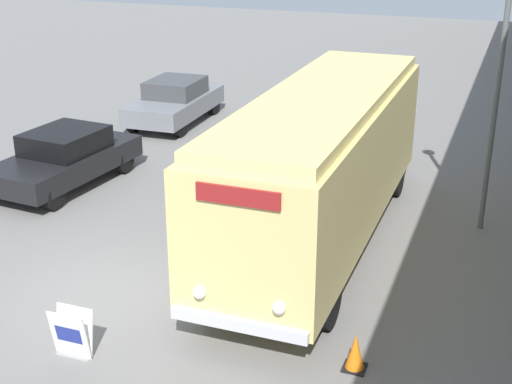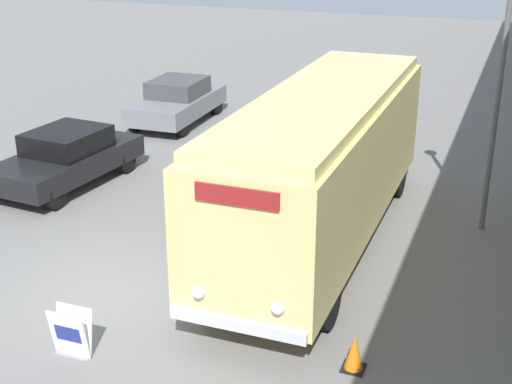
% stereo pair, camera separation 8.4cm
% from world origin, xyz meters
% --- Properties ---
extents(ground_plane, '(80.00, 80.00, 0.00)m').
position_xyz_m(ground_plane, '(0.00, 0.00, 0.00)').
color(ground_plane, slate).
extents(vintage_bus, '(2.43, 9.49, 3.30)m').
position_xyz_m(vintage_bus, '(3.05, 3.84, 1.87)').
color(vintage_bus, black).
rests_on(vintage_bus, ground_plane).
extents(sign_board, '(0.67, 0.32, 0.83)m').
position_xyz_m(sign_board, '(0.52, -1.72, 0.40)').
color(sign_board, gray).
rests_on(sign_board, ground_plane).
extents(streetlamp, '(0.36, 0.36, 5.96)m').
position_xyz_m(streetlamp, '(6.29, 5.78, 3.91)').
color(streetlamp, '#595E60').
rests_on(streetlamp, ground_plane).
extents(parked_car_near, '(2.30, 4.43, 1.46)m').
position_xyz_m(parked_car_near, '(-4.08, 4.80, 0.75)').
color(parked_car_near, black).
rests_on(parked_car_near, ground_plane).
extents(parked_car_mid, '(2.02, 4.32, 1.47)m').
position_xyz_m(parked_car_mid, '(-4.06, 11.10, 0.75)').
color(parked_car_mid, black).
rests_on(parked_car_mid, ground_plane).
extents(traffic_cone, '(0.36, 0.36, 0.61)m').
position_xyz_m(traffic_cone, '(4.85, -0.48, 0.30)').
color(traffic_cone, black).
rests_on(traffic_cone, ground_plane).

